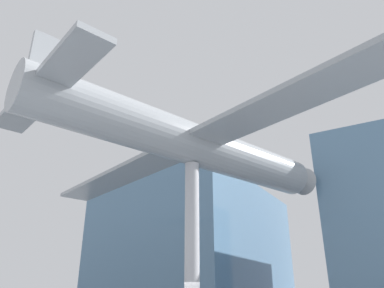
{
  "coord_description": "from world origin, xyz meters",
  "views": [
    {
      "loc": [
        6.61,
        -11.36,
        1.91
      ],
      "look_at": [
        0.0,
        0.0,
        7.46
      ],
      "focal_mm": 35.0,
      "sensor_mm": 36.0,
      "label": 1
    }
  ],
  "objects": [
    {
      "name": "support_pylon_central",
      "position": [
        0.0,
        0.0,
        3.33
      ],
      "size": [
        0.51,
        0.51,
        6.65
      ],
      "color": "#B7B7BC",
      "rests_on": "ground_plane"
    },
    {
      "name": "glass_pavilion_left",
      "position": [
        -7.91,
        14.84,
        5.06
      ],
      "size": [
        10.04,
        15.05,
        10.7
      ],
      "color": "slate",
      "rests_on": "ground_plane"
    },
    {
      "name": "suspended_airplane",
      "position": [
        0.03,
        0.08,
        7.47
      ],
      "size": [
        20.23,
        14.38,
        2.78
      ],
      "rotation": [
        0.0,
        0.0,
        -0.33
      ],
      "color": "#93999E",
      "rests_on": "support_pylon_central"
    }
  ]
}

